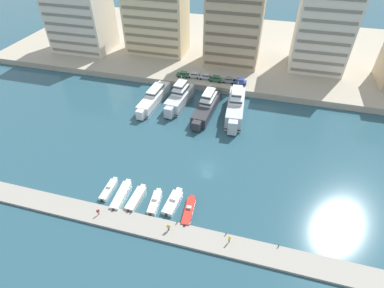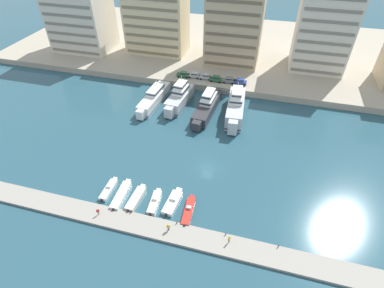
% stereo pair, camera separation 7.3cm
% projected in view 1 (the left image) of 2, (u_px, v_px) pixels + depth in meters
% --- Properties ---
extents(ground_plane, '(400.00, 400.00, 0.00)m').
position_uv_depth(ground_plane, '(207.00, 167.00, 68.13)').
color(ground_plane, '#285160').
extents(quay_promenade, '(180.00, 70.00, 2.00)m').
position_uv_depth(quay_promenade, '(246.00, 49.00, 118.13)').
color(quay_promenade, '#ADA38E').
rests_on(quay_promenade, ground).
extents(pier_dock, '(120.00, 4.41, 0.51)m').
position_uv_depth(pier_dock, '(185.00, 235.00, 54.23)').
color(pier_dock, '#9E998E').
rests_on(pier_dock, ground).
extents(yacht_white_far_left, '(4.81, 19.03, 6.25)m').
position_uv_depth(yacht_white_far_left, '(154.00, 98.00, 87.95)').
color(yacht_white_far_left, white).
rests_on(yacht_white_far_left, ground).
extents(yacht_silver_left, '(5.57, 16.36, 8.32)m').
position_uv_depth(yacht_silver_left, '(179.00, 97.00, 87.08)').
color(yacht_silver_left, silver).
rests_on(yacht_silver_left, ground).
extents(yacht_charcoal_mid_left, '(5.42, 19.67, 7.63)m').
position_uv_depth(yacht_charcoal_mid_left, '(207.00, 106.00, 84.24)').
color(yacht_charcoal_mid_left, '#333338').
rests_on(yacht_charcoal_mid_left, ground).
extents(yacht_silver_center_left, '(5.64, 19.51, 9.08)m').
position_uv_depth(yacht_silver_center_left, '(236.00, 107.00, 82.59)').
color(yacht_silver_center_left, silver).
rests_on(yacht_silver_center_left, ground).
extents(motorboat_white_far_left, '(1.63, 6.60, 1.23)m').
position_uv_depth(motorboat_white_far_left, '(109.00, 189.00, 62.54)').
color(motorboat_white_far_left, white).
rests_on(motorboat_white_far_left, ground).
extents(motorboat_white_left, '(2.15, 8.32, 1.00)m').
position_uv_depth(motorboat_white_left, '(121.00, 195.00, 61.20)').
color(motorboat_white_left, white).
rests_on(motorboat_white_left, ground).
extents(motorboat_cream_mid_left, '(2.17, 7.24, 1.03)m').
position_uv_depth(motorboat_cream_mid_left, '(136.00, 198.00, 60.50)').
color(motorboat_cream_mid_left, beige).
rests_on(motorboat_cream_mid_left, ground).
extents(motorboat_cream_center_left, '(2.17, 6.75, 1.21)m').
position_uv_depth(motorboat_cream_center_left, '(155.00, 202.00, 59.99)').
color(motorboat_cream_center_left, beige).
rests_on(motorboat_cream_center_left, ground).
extents(motorboat_white_center, '(2.69, 7.31, 1.32)m').
position_uv_depth(motorboat_white_center, '(173.00, 202.00, 59.92)').
color(motorboat_white_center, white).
rests_on(motorboat_white_center, ground).
extents(motorboat_red_center_right, '(2.05, 7.63, 1.18)m').
position_uv_depth(motorboat_red_center_right, '(189.00, 211.00, 58.33)').
color(motorboat_red_center_right, red).
rests_on(motorboat_red_center_right, ground).
extents(car_green_far_left, '(4.15, 2.02, 1.80)m').
position_uv_depth(car_green_far_left, '(183.00, 74.00, 97.07)').
color(car_green_far_left, '#2D6642').
rests_on(car_green_far_left, quay_promenade).
extents(car_silver_left, '(4.15, 2.01, 1.80)m').
position_uv_depth(car_silver_left, '(194.00, 75.00, 96.68)').
color(car_silver_left, '#B7BCC1').
rests_on(car_silver_left, quay_promenade).
extents(car_silver_mid_left, '(4.20, 2.14, 1.80)m').
position_uv_depth(car_silver_mid_left, '(205.00, 76.00, 95.89)').
color(car_silver_mid_left, '#B7BCC1').
rests_on(car_silver_mid_left, quay_promenade).
extents(car_green_center_left, '(4.12, 1.95, 1.80)m').
position_uv_depth(car_green_center_left, '(216.00, 79.00, 94.74)').
color(car_green_center_left, '#2D6642').
rests_on(car_green_center_left, quay_promenade).
extents(car_grey_center, '(4.14, 2.00, 1.80)m').
position_uv_depth(car_grey_center, '(229.00, 80.00, 94.07)').
color(car_grey_center, slate).
rests_on(car_grey_center, quay_promenade).
extents(car_blue_center_right, '(4.15, 2.02, 1.80)m').
position_uv_depth(car_blue_center_right, '(240.00, 81.00, 93.30)').
color(car_blue_center_right, '#28428E').
rests_on(car_blue_center_right, quay_promenade).
extents(apartment_block_far_left, '(21.11, 15.48, 24.43)m').
position_uv_depth(apartment_block_far_left, '(80.00, 18.00, 108.93)').
color(apartment_block_far_left, silver).
rests_on(apartment_block_far_left, quay_promenade).
extents(apartment_block_left, '(21.75, 12.50, 23.63)m').
position_uv_depth(apartment_block_left, '(157.00, 21.00, 107.07)').
color(apartment_block_left, beige).
rests_on(apartment_block_left, quay_promenade).
extents(apartment_block_mid_left, '(18.31, 13.07, 28.86)m').
position_uv_depth(apartment_block_mid_left, '(235.00, 23.00, 97.98)').
color(apartment_block_mid_left, '#C6AD89').
rests_on(apartment_block_mid_left, quay_promenade).
extents(apartment_block_center_left, '(17.32, 15.15, 27.54)m').
position_uv_depth(apartment_block_center_left, '(324.00, 29.00, 95.40)').
color(apartment_block_center_left, silver).
rests_on(apartment_block_center_left, quay_promenade).
extents(pedestrian_near_edge, '(0.63, 0.40, 1.75)m').
position_uv_depth(pedestrian_near_edge, '(168.00, 227.00, 54.16)').
color(pedestrian_near_edge, '#282D3D').
rests_on(pedestrian_near_edge, pier_dock).
extents(pedestrian_mid_deck, '(0.43, 0.50, 1.56)m').
position_uv_depth(pedestrian_mid_deck, '(98.00, 211.00, 56.90)').
color(pedestrian_mid_deck, '#7A6B56').
rests_on(pedestrian_mid_deck, pier_dock).
extents(pedestrian_far_side, '(0.43, 0.59, 1.71)m').
position_uv_depth(pedestrian_far_side, '(229.00, 239.00, 52.27)').
color(pedestrian_far_side, '#7A6B56').
rests_on(pedestrian_far_side, pier_dock).
extents(bollard_west, '(0.20, 0.20, 0.61)m').
position_uv_depth(bollard_west, '(131.00, 212.00, 57.57)').
color(bollard_west, '#2D2D33').
rests_on(bollard_west, pier_dock).
extents(bollard_west_mid, '(0.20, 0.20, 0.61)m').
position_uv_depth(bollard_west_mid, '(177.00, 222.00, 55.71)').
color(bollard_west_mid, '#2D2D33').
rests_on(bollard_west_mid, pier_dock).
extents(bollard_east_mid, '(0.20, 0.20, 0.61)m').
position_uv_depth(bollard_east_mid, '(226.00, 234.00, 53.86)').
color(bollard_east_mid, '#2D2D33').
rests_on(bollard_east_mid, pier_dock).
extents(bollard_east, '(0.20, 0.20, 0.61)m').
position_uv_depth(bollard_east, '(279.00, 246.00, 52.00)').
color(bollard_east, '#2D2D33').
rests_on(bollard_east, pier_dock).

